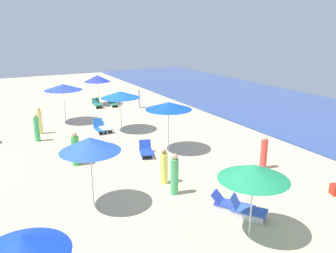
{
  "coord_description": "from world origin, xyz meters",
  "views": [
    {
      "loc": [
        17.29,
        2.97,
        6.33
      ],
      "look_at": [
        1.41,
        11.44,
        1.07
      ],
      "focal_mm": 37.15,
      "sensor_mm": 36.0,
      "label": 1
    }
  ],
  "objects_px": {
    "lounge_chair_3_0": "(100,128)",
    "beachgoer_6": "(164,168)",
    "umbrella_1": "(63,87)",
    "beachgoer_0": "(37,128)",
    "lounge_chair_5_0": "(146,151)",
    "umbrella_0": "(22,245)",
    "lounge_chair_4_0": "(247,210)",
    "umbrella_6": "(97,78)",
    "beachgoer_2": "(264,153)",
    "lounge_chair_3_1": "(105,127)",
    "beachgoer_3": "(175,175)",
    "umbrella_3": "(120,94)",
    "umbrella_4": "(254,172)",
    "lounge_chair_6_0": "(97,104)",
    "beachgoer_1": "(138,99)",
    "beachgoer_5": "(40,121)",
    "beachgoer_4": "(76,150)",
    "umbrella_5": "(169,106)",
    "lounge_chair_4_1": "(232,205)",
    "lounge_chair_6_1": "(113,103)",
    "umbrella_2": "(90,144)"
  },
  "relations": [
    {
      "from": "beachgoer_5",
      "to": "beachgoer_6",
      "type": "xyz_separation_m",
      "value": [
        9.61,
        3.44,
        -0.08
      ]
    },
    {
      "from": "lounge_chair_3_1",
      "to": "umbrella_5",
      "type": "relative_size",
      "value": 0.54
    },
    {
      "from": "lounge_chair_5_0",
      "to": "lounge_chair_6_0",
      "type": "height_order",
      "value": "lounge_chair_5_0"
    },
    {
      "from": "beachgoer_5",
      "to": "lounge_chair_3_1",
      "type": "bearing_deg",
      "value": -145.87
    },
    {
      "from": "umbrella_1",
      "to": "lounge_chair_3_0",
      "type": "bearing_deg",
      "value": 22.2
    },
    {
      "from": "umbrella_5",
      "to": "beachgoer_1",
      "type": "height_order",
      "value": "umbrella_5"
    },
    {
      "from": "umbrella_0",
      "to": "umbrella_1",
      "type": "distance_m",
      "value": 17.38
    },
    {
      "from": "umbrella_1",
      "to": "lounge_chair_3_0",
      "type": "distance_m",
      "value": 4.16
    },
    {
      "from": "lounge_chair_5_0",
      "to": "beachgoer_6",
      "type": "xyz_separation_m",
      "value": [
        3.29,
        -0.67,
        0.45
      ]
    },
    {
      "from": "beachgoer_0",
      "to": "beachgoer_5",
      "type": "relative_size",
      "value": 0.98
    },
    {
      "from": "beachgoer_1",
      "to": "umbrella_0",
      "type": "bearing_deg",
      "value": -44.0
    },
    {
      "from": "lounge_chair_3_1",
      "to": "lounge_chair_5_0",
      "type": "xyz_separation_m",
      "value": [
        5.0,
        0.53,
        -0.03
      ]
    },
    {
      "from": "lounge_chair_5_0",
      "to": "lounge_chair_4_0",
      "type": "bearing_deg",
      "value": -67.16
    },
    {
      "from": "lounge_chair_4_0",
      "to": "beachgoer_4",
      "type": "xyz_separation_m",
      "value": [
        -7.41,
        -3.99,
        0.46
      ]
    },
    {
      "from": "lounge_chair_3_0",
      "to": "lounge_chair_3_1",
      "type": "height_order",
      "value": "lounge_chair_3_0"
    },
    {
      "from": "lounge_chair_4_1",
      "to": "lounge_chair_3_0",
      "type": "bearing_deg",
      "value": 61.12
    },
    {
      "from": "lounge_chair_4_0",
      "to": "beachgoer_3",
      "type": "xyz_separation_m",
      "value": [
        -2.67,
        -1.34,
        0.51
      ]
    },
    {
      "from": "umbrella_1",
      "to": "umbrella_2",
      "type": "distance_m",
      "value": 12.17
    },
    {
      "from": "umbrella_0",
      "to": "lounge_chair_4_1",
      "type": "bearing_deg",
      "value": 107.63
    },
    {
      "from": "umbrella_3",
      "to": "beachgoer_1",
      "type": "relative_size",
      "value": 1.63
    },
    {
      "from": "beachgoer_3",
      "to": "beachgoer_5",
      "type": "distance_m",
      "value": 11.18
    },
    {
      "from": "lounge_chair_3_0",
      "to": "beachgoer_0",
      "type": "xyz_separation_m",
      "value": [
        -0.03,
        -3.63,
        0.48
      ]
    },
    {
      "from": "lounge_chair_5_0",
      "to": "beachgoer_0",
      "type": "xyz_separation_m",
      "value": [
        -4.95,
        -4.49,
        0.5
      ]
    },
    {
      "from": "umbrella_0",
      "to": "lounge_chair_3_0",
      "type": "bearing_deg",
      "value": 157.24
    },
    {
      "from": "lounge_chair_4_0",
      "to": "beachgoer_0",
      "type": "bearing_deg",
      "value": 76.97
    },
    {
      "from": "umbrella_6",
      "to": "beachgoer_6",
      "type": "xyz_separation_m",
      "value": [
        15.73,
        -2.06,
        -1.49
      ]
    },
    {
      "from": "umbrella_1",
      "to": "beachgoer_0",
      "type": "relative_size",
      "value": 1.64
    },
    {
      "from": "lounge_chair_4_0",
      "to": "umbrella_6",
      "type": "height_order",
      "value": "umbrella_6"
    },
    {
      "from": "beachgoer_2",
      "to": "beachgoer_3",
      "type": "bearing_deg",
      "value": 83.5
    },
    {
      "from": "lounge_chair_5_0",
      "to": "umbrella_0",
      "type": "bearing_deg",
      "value": -109.03
    },
    {
      "from": "lounge_chair_4_0",
      "to": "beachgoer_1",
      "type": "bearing_deg",
      "value": 43.06
    },
    {
      "from": "beachgoer_0",
      "to": "beachgoer_4",
      "type": "xyz_separation_m",
      "value": [
        4.54,
        1.08,
        -0.01
      ]
    },
    {
      "from": "lounge_chair_4_0",
      "to": "umbrella_3",
      "type": "bearing_deg",
      "value": 54.66
    },
    {
      "from": "lounge_chair_6_1",
      "to": "lounge_chair_6_0",
      "type": "bearing_deg",
      "value": 175.47
    },
    {
      "from": "umbrella_6",
      "to": "beachgoer_6",
      "type": "distance_m",
      "value": 15.93
    },
    {
      "from": "lounge_chair_3_0",
      "to": "lounge_chair_6_0",
      "type": "bearing_deg",
      "value": 74.09
    },
    {
      "from": "lounge_chair_4_0",
      "to": "beachgoer_5",
      "type": "bearing_deg",
      "value": 73.38
    },
    {
      "from": "lounge_chair_6_0",
      "to": "beachgoer_1",
      "type": "bearing_deg",
      "value": -31.01
    },
    {
      "from": "umbrella_5",
      "to": "umbrella_6",
      "type": "height_order",
      "value": "umbrella_5"
    },
    {
      "from": "umbrella_0",
      "to": "beachgoer_1",
      "type": "relative_size",
      "value": 1.6
    },
    {
      "from": "umbrella_2",
      "to": "beachgoer_5",
      "type": "xyz_separation_m",
      "value": [
        -10.16,
        -0.28,
        -1.62
      ]
    },
    {
      "from": "lounge_chair_4_1",
      "to": "beachgoer_2",
      "type": "distance_m",
      "value": 4.4
    },
    {
      "from": "umbrella_3",
      "to": "umbrella_4",
      "type": "height_order",
      "value": "umbrella_3"
    },
    {
      "from": "umbrella_0",
      "to": "beachgoer_2",
      "type": "bearing_deg",
      "value": 113.37
    },
    {
      "from": "beachgoer_5",
      "to": "beachgoer_4",
      "type": "bearing_deg",
      "value": 151.25
    },
    {
      "from": "lounge_chair_3_1",
      "to": "lounge_chair_6_1",
      "type": "height_order",
      "value": "lounge_chair_3_1"
    },
    {
      "from": "umbrella_2",
      "to": "lounge_chair_6_0",
      "type": "xyz_separation_m",
      "value": [
        -15.45,
        4.85,
        -2.12
      ]
    },
    {
      "from": "umbrella_0",
      "to": "umbrella_3",
      "type": "height_order",
      "value": "umbrella_3"
    },
    {
      "from": "lounge_chair_3_0",
      "to": "beachgoer_6",
      "type": "height_order",
      "value": "beachgoer_6"
    },
    {
      "from": "lounge_chair_5_0",
      "to": "beachgoer_2",
      "type": "bearing_deg",
      "value": -26.69
    }
  ]
}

